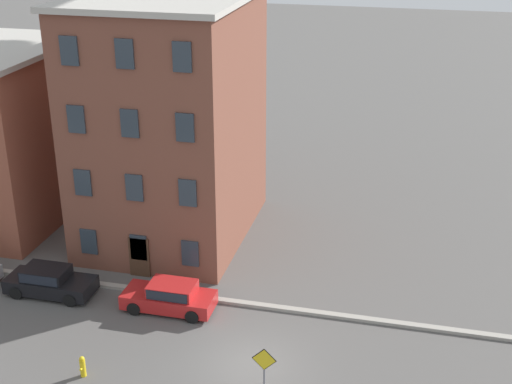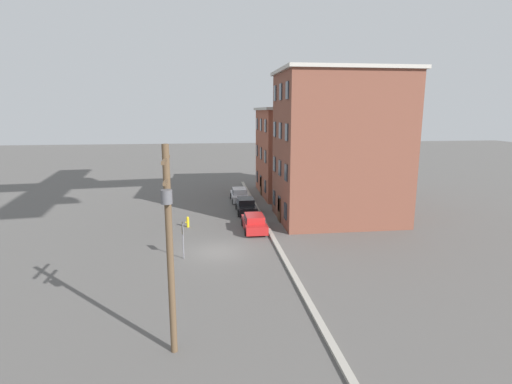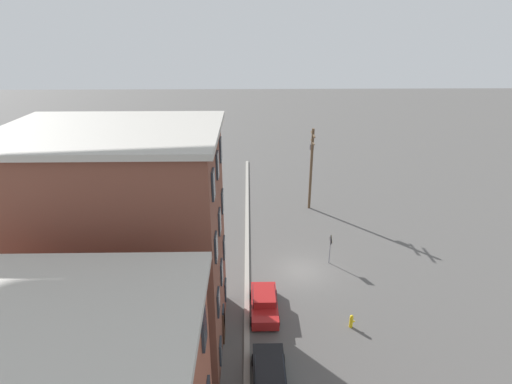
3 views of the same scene
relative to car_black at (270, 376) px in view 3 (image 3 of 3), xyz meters
The scene contains 8 objects.
ground_plane 11.67m from the car_black, 16.15° to the right, with size 200.00×200.00×0.00m, color #565451.
kerb_strip 11.28m from the car_black, ahead, with size 56.00×0.36×0.16m, color #9E998E.
apartment_midblock 10.88m from the car_black, 65.69° to the left, with size 8.86×11.43×13.65m.
car_black is the anchor object (origin of this frame).
car_red 6.34m from the car_black, ahead, with size 4.40×1.92×1.43m.
caution_sign 13.56m from the car_black, 24.68° to the right, with size 0.98×0.08×2.68m.
utility_pole 24.31m from the car_black, 13.32° to the right, with size 2.40×0.44×8.82m.
fire_hydrant 7.26m from the car_black, 50.93° to the right, with size 0.24×0.34×0.96m.
Camera 3 is at (-27.40, 4.31, 18.48)m, focal length 28.00 mm.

